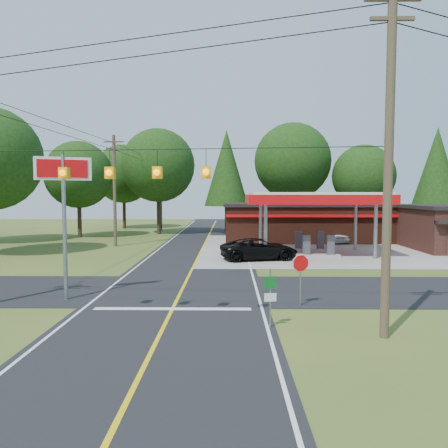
{
  "coord_description": "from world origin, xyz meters",
  "views": [
    {
      "loc": [
        2.35,
        -21.27,
        4.78
      ],
      "look_at": [
        2.0,
        7.0,
        2.8
      ],
      "focal_mm": 35.0,
      "sensor_mm": 36.0,
      "label": 1
    }
  ],
  "objects_px": {
    "gas_canopy": "(314,200)",
    "big_stop_sign": "(64,193)",
    "sedan_car": "(329,235)",
    "octagonal_stop_sign": "(301,267)",
    "suv_car": "(259,249)"
  },
  "relations": [
    {
      "from": "suv_car",
      "to": "big_stop_sign",
      "type": "relative_size",
      "value": 0.86
    },
    {
      "from": "gas_canopy",
      "to": "octagonal_stop_sign",
      "type": "height_order",
      "value": "gas_canopy"
    },
    {
      "from": "gas_canopy",
      "to": "suv_car",
      "type": "distance_m",
      "value": 6.44
    },
    {
      "from": "sedan_car",
      "to": "big_stop_sign",
      "type": "relative_size",
      "value": 0.69
    },
    {
      "from": "gas_canopy",
      "to": "big_stop_sign",
      "type": "bearing_deg",
      "value": -133.01
    },
    {
      "from": "sedan_car",
      "to": "octagonal_stop_sign",
      "type": "distance_m",
      "value": 24.93
    },
    {
      "from": "octagonal_stop_sign",
      "to": "big_stop_sign",
      "type": "bearing_deg",
      "value": 174.46
    },
    {
      "from": "big_stop_sign",
      "to": "sedan_car",
      "type": "bearing_deg",
      "value": 53.54
    },
    {
      "from": "gas_canopy",
      "to": "octagonal_stop_sign",
      "type": "bearing_deg",
      "value": -102.81
    },
    {
      "from": "gas_canopy",
      "to": "big_stop_sign",
      "type": "distance_m",
      "value": 20.53
    },
    {
      "from": "gas_canopy",
      "to": "suv_car",
      "type": "relative_size",
      "value": 1.91
    },
    {
      "from": "sedan_car",
      "to": "gas_canopy",
      "type": "bearing_deg",
      "value": -138.11
    },
    {
      "from": "suv_car",
      "to": "sedan_car",
      "type": "bearing_deg",
      "value": -45.89
    },
    {
      "from": "suv_car",
      "to": "sedan_car",
      "type": "xyz_separation_m",
      "value": [
        7.5,
        11.0,
        -0.01
      ]
    },
    {
      "from": "suv_car",
      "to": "octagonal_stop_sign",
      "type": "distance_m",
      "value": 13.07
    }
  ]
}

